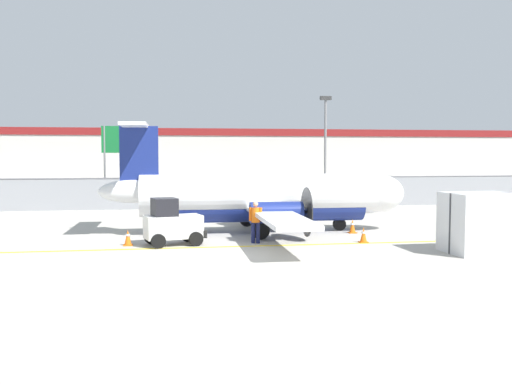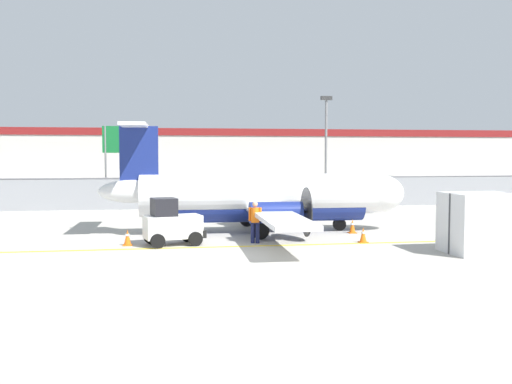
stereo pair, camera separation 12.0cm
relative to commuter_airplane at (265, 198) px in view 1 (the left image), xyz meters
The scene contains 20 objects.
ground_plane 4.39m from the commuter_airplane, 106.92° to the right, with size 140.00×140.00×0.01m.
perimeter_fence 12.15m from the commuter_airplane, 95.63° to the left, with size 98.00×0.10×2.10m.
parking_lot_strip 23.67m from the commuter_airplane, 92.89° to the left, with size 98.00×17.00×0.12m.
background_building 42.12m from the commuter_airplane, 91.62° to the left, with size 91.00×8.10×6.50m.
commuter_airplane is the anchor object (origin of this frame).
baggage_tug 5.38m from the commuter_airplane, 143.83° to the right, with size 2.53×1.83×1.88m.
ground_crew_worker 3.40m from the commuter_airplane, 106.59° to the right, with size 0.54×0.44×1.70m.
cargo_container 9.57m from the commuter_airplane, 44.84° to the right, with size 2.46×2.07×2.20m.
traffic_cone_near_left 4.22m from the commuter_airplane, 13.98° to the right, with size 0.36×0.36×0.64m.
traffic_cone_near_right 6.85m from the commuter_airplane, 153.59° to the right, with size 0.36×0.36×0.64m.
traffic_cone_far_left 5.25m from the commuter_airplane, 47.78° to the right, with size 0.36×0.36×0.64m.
parked_car_0 23.45m from the commuter_airplane, 129.66° to the left, with size 4.30×2.22×1.58m.
parked_car_1 23.08m from the commuter_airplane, 114.97° to the left, with size 4.23×2.06×1.58m.
parked_car_2 25.95m from the commuter_airplane, 105.06° to the left, with size 4.23×2.07×1.58m.
parked_car_3 21.66m from the commuter_airplane, 96.39° to the left, with size 4.35×2.34×1.58m.
parked_car_4 26.29m from the commuter_airplane, 80.50° to the left, with size 4.27×2.14×1.58m.
parked_car_5 28.27m from the commuter_airplane, 71.37° to the left, with size 4.36×2.35×1.58m.
parked_car_6 26.58m from the commuter_airplane, 57.25° to the left, with size 4.37×2.39×1.58m.
apron_light_pole 11.19m from the commuter_airplane, 59.16° to the left, with size 0.70×0.30×7.27m.
highway_sign 15.47m from the commuter_airplane, 116.89° to the left, with size 3.60×0.14×5.50m.
Camera 1 is at (-3.42, -19.89, 3.60)m, focal length 40.00 mm.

